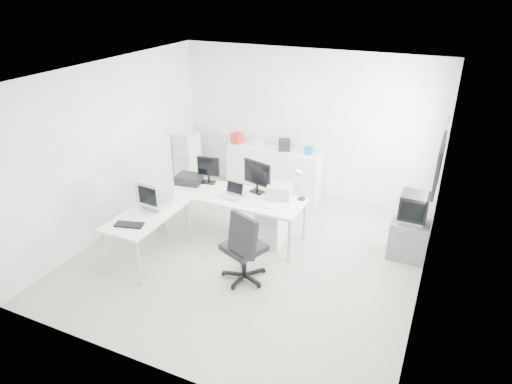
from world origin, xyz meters
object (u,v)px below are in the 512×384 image
at_px(laser_printer, 279,191).
at_px(filing_cabinet, 188,160).
at_px(main_desk, 232,215).
at_px(crt_monitor, 155,194).
at_px(lcd_monitor_small, 209,170).
at_px(crt_tv, 414,208).
at_px(laptop, 231,192).
at_px(lcd_monitor_large, 257,177).
at_px(office_chair, 244,244).
at_px(drawer_pedestal, 272,226).
at_px(side_desk, 149,235).
at_px(sideboard, 274,171).
at_px(inkjet_printer, 189,179).
at_px(tv_cabinet, 408,239).

height_order(laser_printer, filing_cabinet, filing_cabinet).
bearing_deg(main_desk, crt_monitor, -135.00).
xyz_separation_m(lcd_monitor_small, crt_tv, (3.32, 0.28, -0.15)).
bearing_deg(laptop, lcd_monitor_small, 157.18).
xyz_separation_m(main_desk, laser_printer, (0.75, 0.22, 0.48)).
relative_size(lcd_monitor_large, office_chair, 0.47).
relative_size(drawer_pedestal, lcd_monitor_small, 1.24).
distance_m(side_desk, sideboard, 3.04).
height_order(inkjet_printer, crt_tv, crt_tv).
xyz_separation_m(side_desk, sideboard, (0.86, 2.91, 0.09)).
bearing_deg(lcd_monitor_small, lcd_monitor_large, -9.70).
relative_size(main_desk, inkjet_printer, 5.70).
height_order(side_desk, drawer_pedestal, side_desk).
bearing_deg(laser_printer, drawer_pedestal, -118.15).
xyz_separation_m(lcd_monitor_large, laptop, (-0.30, -0.35, -0.17)).
xyz_separation_m(laser_printer, tv_cabinet, (2.02, 0.31, -0.55)).
distance_m(crt_monitor, tv_cabinet, 3.93).
distance_m(side_desk, laser_printer, 2.13).
relative_size(laptop, crt_monitor, 0.76).
height_order(crt_tv, sideboard, crt_tv).
distance_m(laptop, tv_cabinet, 2.84).
distance_m(main_desk, filing_cabinet, 2.25).
bearing_deg(crt_monitor, main_desk, 49.67).
distance_m(drawer_pedestal, laptop, 0.87).
height_order(office_chair, filing_cabinet, office_chair).
distance_m(drawer_pedestal, inkjet_printer, 1.64).
xyz_separation_m(lcd_monitor_large, crt_monitor, (-1.20, -1.10, -0.06)).
xyz_separation_m(inkjet_printer, office_chair, (1.57, -1.12, -0.25)).
bearing_deg(crt_monitor, crt_tv, 25.57).
relative_size(main_desk, filing_cabinet, 2.20).
height_order(lcd_monitor_large, crt_tv, lcd_monitor_large).
bearing_deg(inkjet_printer, side_desk, -97.44).
height_order(main_desk, filing_cabinet, filing_cabinet).
bearing_deg(lcd_monitor_large, sideboard, 118.20).
distance_m(laptop, crt_monitor, 1.18).
distance_m(laser_printer, sideboard, 1.80).
xyz_separation_m(laptop, crt_tv, (2.72, 0.63, -0.01)).
bearing_deg(lcd_monitor_small, laser_printer, -11.02).
relative_size(lcd_monitor_large, tv_cabinet, 0.89).
bearing_deg(tv_cabinet, lcd_monitor_small, -175.16).
height_order(crt_tv, filing_cabinet, filing_cabinet).
relative_size(lcd_monitor_large, laser_printer, 1.45).
distance_m(lcd_monitor_large, crt_tv, 2.44).
bearing_deg(crt_tv, drawer_pedestal, -166.89).
bearing_deg(laser_printer, lcd_monitor_large, 163.95).
bearing_deg(crt_monitor, side_desk, -85.33).
height_order(lcd_monitor_large, laser_printer, lcd_monitor_large).
relative_size(laser_printer, office_chair, 0.33).
distance_m(crt_tv, sideboard, 3.06).
bearing_deg(sideboard, lcd_monitor_large, -77.72).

